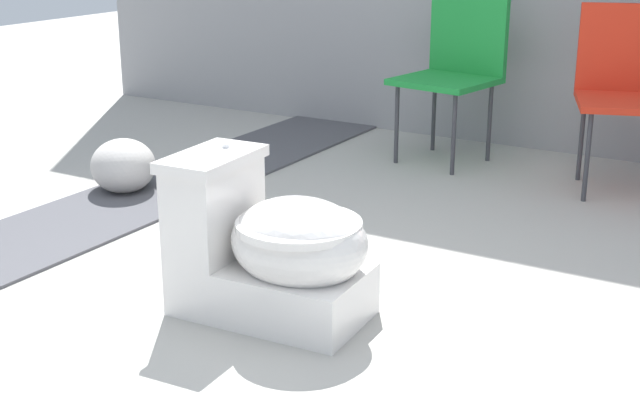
{
  "coord_description": "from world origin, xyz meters",
  "views": [
    {
      "loc": [
        1.38,
        -2.07,
        1.22
      ],
      "look_at": [
        -0.08,
        0.39,
        0.3
      ],
      "focal_mm": 50.0,
      "sensor_mm": 36.0,
      "label": 1
    }
  ],
  "objects_px": {
    "toilet": "(272,250)",
    "folding_chair_middle": "(627,78)",
    "folding_chair_left": "(457,60)",
    "boulder_near": "(123,166)"
  },
  "relations": [
    {
      "from": "toilet",
      "to": "folding_chair_middle",
      "type": "relative_size",
      "value": 0.78
    },
    {
      "from": "folding_chair_left",
      "to": "boulder_near",
      "type": "relative_size",
      "value": 2.33
    },
    {
      "from": "boulder_near",
      "to": "folding_chair_left",
      "type": "bearing_deg",
      "value": 50.92
    },
    {
      "from": "folding_chair_left",
      "to": "toilet",
      "type": "bearing_deg",
      "value": 16.68
    },
    {
      "from": "folding_chair_left",
      "to": "folding_chair_middle",
      "type": "relative_size",
      "value": 1.0
    },
    {
      "from": "toilet",
      "to": "folding_chair_left",
      "type": "distance_m",
      "value": 2.11
    },
    {
      "from": "toilet",
      "to": "boulder_near",
      "type": "xyz_separation_m",
      "value": [
        -1.33,
        0.76,
        -0.1
      ]
    },
    {
      "from": "boulder_near",
      "to": "folding_chair_middle",
      "type": "bearing_deg",
      "value": 32.72
    },
    {
      "from": "toilet",
      "to": "folding_chair_left",
      "type": "bearing_deg",
      "value": 93.58
    },
    {
      "from": "folding_chair_middle",
      "to": "boulder_near",
      "type": "relative_size",
      "value": 2.33
    }
  ]
}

